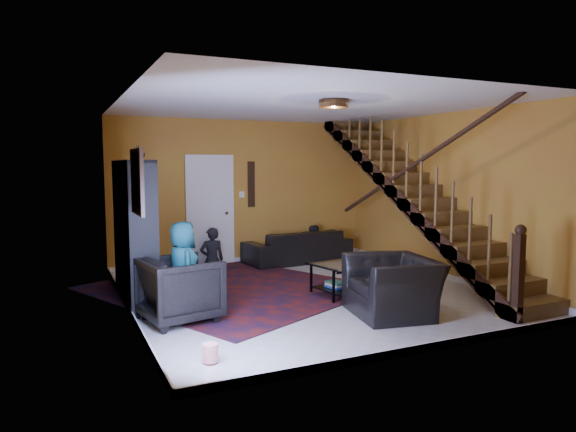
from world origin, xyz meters
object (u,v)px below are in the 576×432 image
armchair_left (180,289)px  coffee_table (358,275)px  armchair_right (393,286)px  sofa (298,246)px  bookshelf (135,234)px

armchair_left → coffee_table: size_ratio=0.64×
armchair_right → coffee_table: 1.10m
armchair_left → armchair_right: bearing=-118.4°
armchair_left → armchair_right: 2.71m
armchair_left → armchair_right: (2.57, -0.85, -0.03)m
sofa → armchair_right: 3.80m
armchair_right → armchair_left: bearing=-98.1°
sofa → armchair_left: armchair_left is taller
armchair_right → coffee_table: bearing=-177.8°
bookshelf → armchair_right: 3.63m
bookshelf → armchair_left: size_ratio=2.25×
armchair_right → bookshelf: bearing=-115.0°
bookshelf → armchair_right: bookshelf is taller
sofa → coffee_table: sofa is taller
bookshelf → coffee_table: bookshelf is taller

